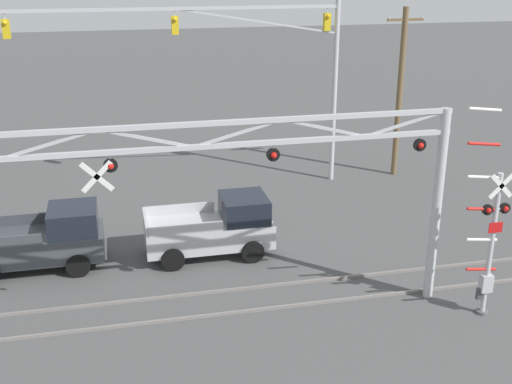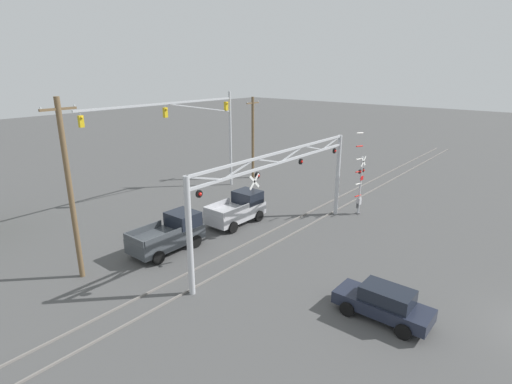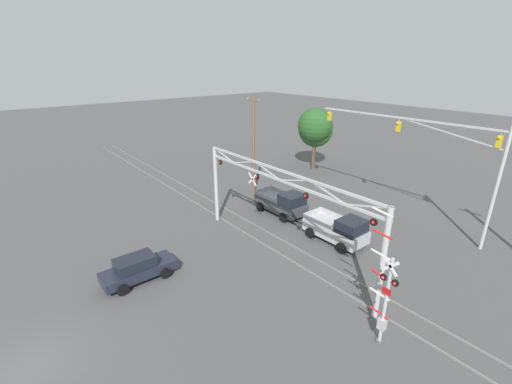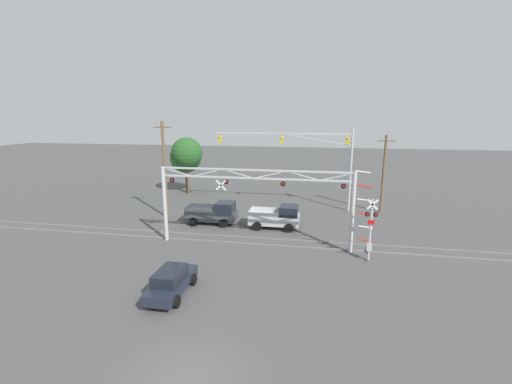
# 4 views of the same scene
# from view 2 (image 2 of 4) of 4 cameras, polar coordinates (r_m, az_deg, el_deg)

# --- Properties ---
(rail_track_near) EXTENTS (80.00, 0.08, 0.10)m
(rail_track_near) POSITION_cam_2_polar(r_m,az_deg,el_deg) (26.23, 2.81, -7.32)
(rail_track_near) COLOR gray
(rail_track_near) RESTS_ON ground_plane
(rail_track_far) EXTENTS (80.00, 0.08, 0.10)m
(rail_track_far) POSITION_cam_2_polar(r_m,az_deg,el_deg) (27.03, 0.36, -6.52)
(rail_track_far) COLOR gray
(rail_track_far) RESTS_ON ground_plane
(crossing_gantry) EXTENTS (15.23, 0.31, 6.21)m
(crossing_gantry) POSITION_cam_2_polar(r_m,az_deg,el_deg) (24.62, 3.46, 1.20)
(crossing_gantry) COLOR #B7BABF
(crossing_gantry) RESTS_ON ground_plane
(crossing_signal_mast) EXTENTS (1.70, 0.35, 6.55)m
(crossing_signal_mast) POSITION_cam_2_polar(r_m,az_deg,el_deg) (31.59, 14.60, 0.94)
(crossing_signal_mast) COLOR #B7BABF
(crossing_signal_mast) RESTS_ON ground_plane
(traffic_signal_span) EXTENTS (14.97, 0.39, 8.89)m
(traffic_signal_span) POSITION_cam_2_polar(r_m,az_deg,el_deg) (35.36, -7.81, 9.55)
(traffic_signal_span) COLOR #B7BABF
(traffic_signal_span) RESTS_ON ground_plane
(pickup_truck_lead) EXTENTS (4.62, 2.30, 2.17)m
(pickup_truck_lead) POSITION_cam_2_polar(r_m,az_deg,el_deg) (29.38, -2.56, -2.45)
(pickup_truck_lead) COLOR #B7B7BC
(pickup_truck_lead) RESTS_ON ground_plane
(pickup_truck_following) EXTENTS (4.73, 2.30, 2.17)m
(pickup_truck_following) POSITION_cam_2_polar(r_m,az_deg,el_deg) (25.69, -12.18, -5.86)
(pickup_truck_following) COLOR #3D4247
(pickup_truck_following) RESTS_ON ground_plane
(sedan_waiting) EXTENTS (1.90, 4.33, 1.59)m
(sedan_waiting) POSITION_cam_2_polar(r_m,az_deg,el_deg) (19.64, 17.78, -14.85)
(sedan_waiting) COLOR #1E2333
(sedan_waiting) RESTS_ON ground_plane
(utility_pole_left) EXTENTS (1.80, 0.28, 9.68)m
(utility_pole_left) POSITION_cam_2_polar(r_m,az_deg,el_deg) (22.64, -25.04, 0.28)
(utility_pole_left) COLOR brown
(utility_pole_left) RESTS_ON ground_plane
(utility_pole_right) EXTENTS (1.80, 0.28, 8.22)m
(utility_pole_right) POSITION_cam_2_polar(r_m,az_deg,el_deg) (40.72, -0.45, 7.88)
(utility_pole_right) COLOR brown
(utility_pole_right) RESTS_ON ground_plane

